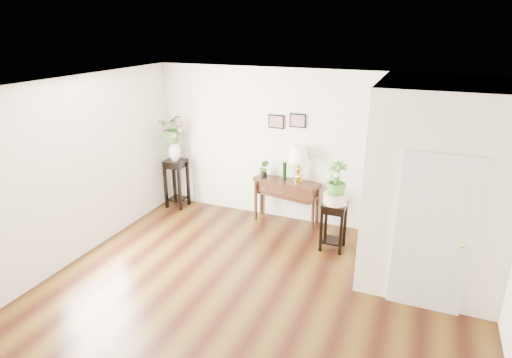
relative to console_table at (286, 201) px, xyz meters
The scene contains 19 objects.
floor 2.63m from the console_table, 81.73° to the right, with size 6.00×5.50×0.02m, color #4A310E.
ceiling 3.53m from the console_table, 81.73° to the right, with size 6.00×5.50×0.02m, color white.
wall_back 1.07m from the console_table, 25.74° to the left, with size 6.00×0.02×2.80m, color silver.
wall_left 3.81m from the console_table, 135.62° to the right, with size 0.02×5.50×2.80m, color silver.
partition 2.78m from the console_table, 17.82° to the right, with size 1.80×1.95×2.80m, color silver.
door 3.12m from the console_table, 35.97° to the right, with size 0.90×0.05×2.10m, color silver.
art_print_left 1.48m from the console_table, 149.96° to the left, with size 0.30×0.02×0.25m, color black.
art_print_right 1.51m from the console_table, 52.37° to the left, with size 0.30×0.02×0.25m, color black.
wall_ornament 2.34m from the console_table, 23.60° to the right, with size 0.51×0.51×0.07m, color #C2772E.
console_table is the anchor object (origin of this frame).
table_lamp 0.79m from the console_table, ahead, with size 0.38×0.38×0.67m, color gold.
green_vase 0.58m from the console_table, behind, with size 0.07×0.07×0.34m, color black.
potted_plant 0.73m from the console_table, behind, with size 0.18×0.14×0.33m, color #3D6F2B.
plant_stand_a 2.27m from the console_table, behind, with size 0.38×0.38×0.98m, color black.
porcelain_vase 2.40m from the console_table, behind, with size 0.23×0.23×0.40m, color white, non-canonical shape.
lily_arrangement 2.59m from the console_table, behind, with size 0.51×0.45×0.57m, color #3D6F2B.
plant_stand_b 1.25m from the console_table, 33.79° to the right, with size 0.38×0.38×0.81m, color black.
ceramic_bowl 1.34m from the console_table, 33.79° to the right, with size 0.38×0.38×0.17m, color beige.
narcissus 1.49m from the console_table, 33.79° to the right, with size 0.32×0.32×0.57m, color #3D6F2B.
Camera 1 is at (1.86, -4.41, 3.51)m, focal length 30.00 mm.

